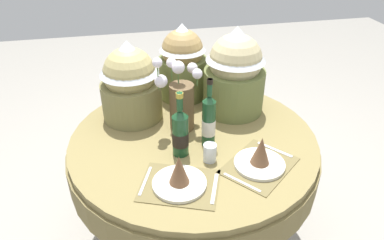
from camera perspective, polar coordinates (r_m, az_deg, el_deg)
ground at (r=2.41m, az=0.16°, el=-17.17°), size 8.00×8.00×0.00m
dining_table at (r=1.99m, az=0.19°, el=-5.69°), size 1.32×1.32×0.74m
place_setting_left at (r=1.58m, az=-2.02°, el=-9.05°), size 0.41×0.36×0.16m
place_setting_right at (r=1.71m, az=10.74°, el=-5.92°), size 0.43×0.42×0.16m
flower_vase at (r=1.89m, az=-1.81°, el=3.28°), size 0.25×0.19×0.43m
wine_bottle_left at (r=1.72m, az=-1.87°, el=-1.95°), size 0.08×0.08×0.34m
wine_bottle_rear at (r=1.78m, az=2.67°, el=-0.13°), size 0.07×0.07×0.37m
tumbler_near_left at (r=1.72m, az=2.85°, el=-5.19°), size 0.06×0.06×0.09m
gift_tub_back_left at (r=2.00m, az=-9.81°, el=6.46°), size 0.34×0.34×0.45m
gift_tub_back_centre at (r=2.20m, az=-1.51°, el=9.63°), size 0.29×0.29×0.47m
gift_tub_back_right at (r=2.04m, az=6.83°, el=8.16°), size 0.35×0.35×0.50m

